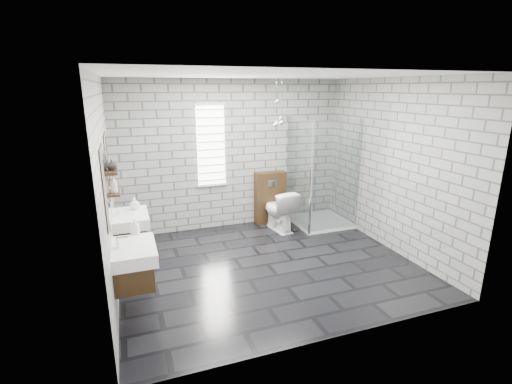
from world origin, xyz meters
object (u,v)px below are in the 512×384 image
cistern_panel (270,197)px  vanity_left (130,254)px  shower_enclosure (319,200)px  vanity_right (128,220)px  toilet (279,210)px

cistern_panel → vanity_left: bearing=-138.4°
shower_enclosure → cistern_panel: bearing=146.7°
vanity_right → toilet: (2.62, 0.73, -0.38)m
shower_enclosure → toilet: bearing=174.9°
vanity_right → vanity_left: bearing=-90.0°
vanity_right → shower_enclosure: shower_enclosure is taller
vanity_left → shower_enclosure: size_ratio=0.77×
cistern_panel → shower_enclosure: bearing=-33.3°
vanity_right → shower_enclosure: (3.41, 0.66, -0.25)m
vanity_left → toilet: size_ratio=2.07×
vanity_right → shower_enclosure: 3.48m
vanity_left → cistern_panel: vanity_left is taller
vanity_right → cistern_panel: size_ratio=1.57×
vanity_left → vanity_right: size_ratio=1.00×
shower_enclosure → toilet: shower_enclosure is taller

